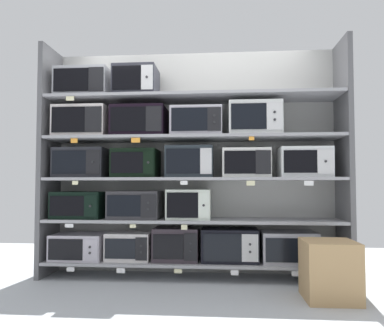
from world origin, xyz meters
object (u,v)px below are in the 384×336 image
object	(u,v)px
microwave_11	(246,163)
shipping_carton	(329,270)
microwave_8	(81,163)
microwave_17	(84,84)
microwave_14	(140,122)
microwave_12	(304,163)
microwave_3	(230,245)
microwave_2	(176,244)
microwave_10	(190,162)
microwave_16	(254,120)
microwave_7	(189,204)
microwave_9	(136,164)
microwave_13	(83,123)
microwave_6	(136,205)
microwave_18	(136,83)
microwave_1	(130,246)
microwave_5	(80,205)
microwave_15	(197,123)
microwave_4	(288,247)
microwave_0	(80,246)

from	to	relation	value
microwave_11	shipping_carton	size ratio (longest dim) A/B	0.98
microwave_8	microwave_17	world-z (taller)	microwave_17
microwave_14	microwave_12	bearing A→B (deg)	0.01
microwave_3	microwave_8	bearing A→B (deg)	179.99
microwave_8	microwave_11	distance (m)	1.73
microwave_2	microwave_3	xyz separation A→B (m)	(0.55, -0.00, -0.00)
microwave_10	microwave_3	bearing A→B (deg)	-0.03
microwave_8	microwave_14	bearing A→B (deg)	-0.00
microwave_8	microwave_16	size ratio (longest dim) A/B	1.01
microwave_2	microwave_17	bearing A→B (deg)	-179.99
microwave_14	microwave_17	bearing A→B (deg)	180.00
microwave_7	shipping_carton	distance (m)	1.47
microwave_8	microwave_17	distance (m)	0.85
microwave_9	shipping_carton	xyz separation A→B (m)	(1.78, -0.63, -0.93)
microwave_13	microwave_11	bearing A→B (deg)	0.00
microwave_13	microwave_16	bearing A→B (deg)	0.00
microwave_3	microwave_9	size ratio (longest dim) A/B	1.24
microwave_3	microwave_6	world-z (taller)	microwave_6
microwave_7	microwave_6	bearing A→B (deg)	179.96
microwave_6	microwave_9	world-z (taller)	microwave_9
microwave_18	shipping_carton	bearing A→B (deg)	-19.43
microwave_8	microwave_13	bearing A→B (deg)	-0.38
microwave_14	microwave_18	size ratio (longest dim) A/B	1.24
microwave_6	shipping_carton	bearing A→B (deg)	-19.47
microwave_14	microwave_17	xyz separation A→B (m)	(-0.62, 0.00, 0.43)
microwave_13	shipping_carton	bearing A→B (deg)	-14.93
microwave_7	microwave_11	world-z (taller)	microwave_11
microwave_1	microwave_11	xyz separation A→B (m)	(1.20, -0.00, 0.86)
microwave_5	microwave_7	xyz separation A→B (m)	(1.16, -0.00, 0.01)
microwave_6	microwave_15	distance (m)	1.07
microwave_15	microwave_13	bearing A→B (deg)	180.00
microwave_9	microwave_13	size ratio (longest dim) A/B	0.83
microwave_3	microwave_14	xyz separation A→B (m)	(-0.94, 0.00, 1.27)
microwave_4	microwave_15	distance (m)	1.57
microwave_14	shipping_carton	bearing A→B (deg)	-19.86
microwave_1	microwave_18	xyz separation A→B (m)	(0.06, -0.00, 1.72)
microwave_4	microwave_15	size ratio (longest dim) A/B	1.04
microwave_14	shipping_carton	size ratio (longest dim) A/B	1.13
microwave_9	microwave_7	bearing A→B (deg)	-0.05
microwave_2	microwave_11	distance (m)	1.09
microwave_8	microwave_7	bearing A→B (deg)	-0.01
microwave_2	shipping_carton	distance (m)	1.50
microwave_15	microwave_16	world-z (taller)	microwave_16
microwave_0	microwave_3	distance (m)	1.57
microwave_3	microwave_6	bearing A→B (deg)	179.98
microwave_14	microwave_17	distance (m)	0.75
microwave_0	microwave_17	xyz separation A→B (m)	(0.01, 0.00, 1.73)
microwave_3	microwave_11	xyz separation A→B (m)	(0.17, 0.00, 0.83)
microwave_7	microwave_8	xyz separation A→B (m)	(-1.15, 0.00, 0.43)
microwave_8	microwave_18	xyz separation A→B (m)	(0.59, -0.00, 0.85)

